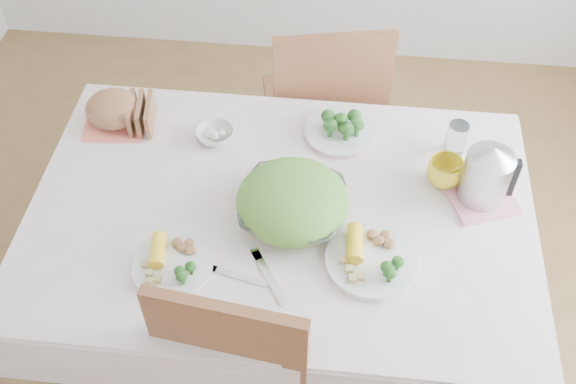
# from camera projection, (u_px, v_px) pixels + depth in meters

# --- Properties ---
(floor) EXTENTS (3.60, 3.60, 0.00)m
(floor) POSITION_uv_depth(u_px,v_px,m) (282.00, 337.00, 2.57)
(floor) COLOR brown
(floor) RESTS_ON ground
(dining_table) EXTENTS (1.40, 0.90, 0.75)m
(dining_table) POSITION_uv_depth(u_px,v_px,m) (282.00, 282.00, 2.29)
(dining_table) COLOR brown
(dining_table) RESTS_ON floor
(tablecloth) EXTENTS (1.50, 1.00, 0.01)m
(tablecloth) POSITION_uv_depth(u_px,v_px,m) (281.00, 211.00, 2.00)
(tablecloth) COLOR white
(tablecloth) RESTS_ON dining_table
(chair_far) EXTENTS (0.52, 0.52, 0.98)m
(chair_far) POSITION_uv_depth(u_px,v_px,m) (321.00, 111.00, 2.73)
(chair_far) COLOR brown
(chair_far) RESTS_ON floor
(salad_bowl) EXTENTS (0.33, 0.33, 0.08)m
(salad_bowl) POSITION_uv_depth(u_px,v_px,m) (292.00, 207.00, 1.96)
(salad_bowl) COLOR white
(salad_bowl) RESTS_ON tablecloth
(dinner_plate_left) EXTENTS (0.27, 0.27, 0.02)m
(dinner_plate_left) POSITION_uv_depth(u_px,v_px,m) (173.00, 265.00, 1.85)
(dinner_plate_left) COLOR white
(dinner_plate_left) RESTS_ON tablecloth
(dinner_plate_right) EXTENTS (0.32, 0.32, 0.02)m
(dinner_plate_right) POSITION_uv_depth(u_px,v_px,m) (371.00, 261.00, 1.86)
(dinner_plate_right) COLOR white
(dinner_plate_right) RESTS_ON tablecloth
(broccoli_plate) EXTENTS (0.28, 0.28, 0.02)m
(broccoli_plate) POSITION_uv_depth(u_px,v_px,m) (340.00, 132.00, 2.20)
(broccoli_plate) COLOR beige
(broccoli_plate) RESTS_ON tablecloth
(napkin) EXTENTS (0.22, 0.22, 0.00)m
(napkin) POSITION_uv_depth(u_px,v_px,m) (116.00, 121.00, 2.25)
(napkin) COLOR #FE7661
(napkin) RESTS_ON tablecloth
(bread_loaf) EXTENTS (0.22, 0.22, 0.11)m
(bread_loaf) POSITION_uv_depth(u_px,v_px,m) (113.00, 109.00, 2.21)
(bread_loaf) COLOR brown
(bread_loaf) RESTS_ON napkin
(fruit_bowl) EXTENTS (0.14, 0.14, 0.04)m
(fruit_bowl) POSITION_uv_depth(u_px,v_px,m) (215.00, 135.00, 2.18)
(fruit_bowl) COLOR white
(fruit_bowl) RESTS_ON tablecloth
(yellow_mug) EXTENTS (0.13, 0.13, 0.09)m
(yellow_mug) POSITION_uv_depth(u_px,v_px,m) (445.00, 172.00, 2.04)
(yellow_mug) COLOR yellow
(yellow_mug) RESTS_ON tablecloth
(glass_tumbler) EXTENTS (0.07, 0.07, 0.12)m
(glass_tumbler) POSITION_uv_depth(u_px,v_px,m) (456.00, 138.00, 2.11)
(glass_tumbler) COLOR white
(glass_tumbler) RESTS_ON tablecloth
(pink_tray) EXTENTS (0.24, 0.24, 0.02)m
(pink_tray) POSITION_uv_depth(u_px,v_px,m) (479.00, 196.00, 2.02)
(pink_tray) COLOR pink
(pink_tray) RESTS_ON tablecloth
(electric_kettle) EXTENTS (0.16, 0.16, 0.20)m
(electric_kettle) POSITION_uv_depth(u_px,v_px,m) (488.00, 170.00, 1.94)
(electric_kettle) COLOR #B2B5BA
(electric_kettle) RESTS_ON pink_tray
(fork_left) EXTENTS (0.12, 0.18, 0.00)m
(fork_left) POSITION_uv_depth(u_px,v_px,m) (269.00, 278.00, 1.84)
(fork_left) COLOR silver
(fork_left) RESTS_ON tablecloth
(knife) EXTENTS (0.18, 0.06, 0.00)m
(knife) POSITION_uv_depth(u_px,v_px,m) (237.00, 276.00, 1.84)
(knife) COLOR silver
(knife) RESTS_ON tablecloth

